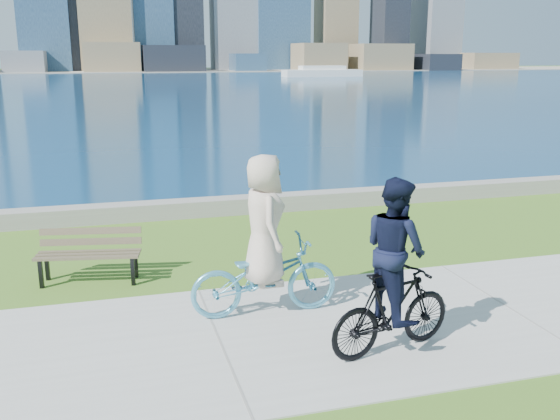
# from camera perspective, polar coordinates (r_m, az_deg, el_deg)

# --- Properties ---
(ground) EXTENTS (320.00, 320.00, 0.00)m
(ground) POSITION_cam_1_polar(r_m,az_deg,el_deg) (7.73, -5.51, -12.02)
(ground) COLOR #3E671B
(ground) RESTS_ON ground
(concrete_path) EXTENTS (80.00, 3.50, 0.02)m
(concrete_path) POSITION_cam_1_polar(r_m,az_deg,el_deg) (7.72, -5.51, -11.96)
(concrete_path) COLOR #A8A8A3
(concrete_path) RESTS_ON ground
(seawall) EXTENTS (90.00, 0.50, 0.35)m
(seawall) POSITION_cam_1_polar(r_m,az_deg,el_deg) (13.49, -10.29, 0.04)
(seawall) COLOR gray
(seawall) RESTS_ON ground
(bay_water) EXTENTS (320.00, 131.00, 0.01)m
(bay_water) POSITION_cam_1_polar(r_m,az_deg,el_deg) (78.93, -15.16, 11.12)
(bay_water) COLOR navy
(bay_water) RESTS_ON ground
(far_shore) EXTENTS (320.00, 30.00, 0.12)m
(far_shore) POSITION_cam_1_polar(r_m,az_deg,el_deg) (136.89, -15.60, 12.15)
(far_shore) COLOR gray
(far_shore) RESTS_ON ground
(ferry_far) EXTENTS (12.29, 3.51, 1.67)m
(ferry_far) POSITION_cam_1_polar(r_m,az_deg,el_deg) (99.78, 3.87, 12.47)
(ferry_far) COLOR silver
(ferry_far) RESTS_ON ground
(park_bench) EXTENTS (1.61, 0.80, 0.80)m
(park_bench) POSITION_cam_1_polar(r_m,az_deg,el_deg) (9.94, -17.04, -3.55)
(park_bench) COLOR black
(park_bench) RESTS_ON ground
(cyclist_woman) EXTENTS (0.72, 1.98, 2.15)m
(cyclist_woman) POSITION_cam_1_polar(r_m,az_deg,el_deg) (8.18, -1.45, -4.26)
(cyclist_woman) COLOR #51A3C5
(cyclist_woman) RESTS_ON ground
(cyclist_man) EXTENTS (0.85, 1.73, 2.07)m
(cyclist_man) POSITION_cam_1_polar(r_m,az_deg,el_deg) (7.24, 10.34, -6.37)
(cyclist_man) COLOR black
(cyclist_man) RESTS_ON ground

